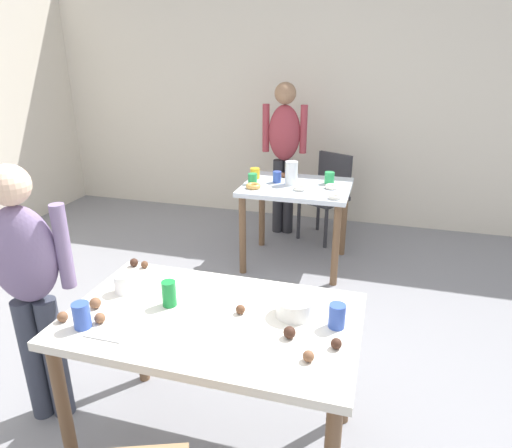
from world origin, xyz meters
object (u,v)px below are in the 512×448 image
Objects in this scene: mixing_bowl at (295,307)px; soda_can at (169,294)px; dining_table_far at (296,198)px; pitcher_far at (291,173)px; chair_far_table at (328,191)px; dining_table_near at (213,334)px; person_girl_near at (28,279)px; person_adult_far at (284,146)px.

soda_can reaches higher than mixing_bowl.
dining_table_far is 0.23m from pitcher_far.
pitcher_far is at bearing -108.49° from chair_far_table.
dining_table_near is 0.27m from soda_can.
dining_table_far is 0.66× the size of person_girl_near.
chair_far_table is at bearing 82.69° from soda_can.
mixing_bowl is 2.09m from pitcher_far.
person_adult_far is at bearing 111.16° from dining_table_far.
pitcher_far is at bearing 102.38° from mixing_bowl.
dining_table_near is 0.94× the size of person_girl_near.
person_girl_near is 1.29m from mixing_bowl.
dining_table_near is at bearing -87.43° from pitcher_far.
dining_table_near is at bearing -162.19° from mixing_bowl.
chair_far_table is at bearing 75.54° from dining_table_far.
mixing_bowl is at bearing 17.81° from dining_table_near.
person_girl_near is at bearing -110.22° from chair_far_table.
pitcher_far is (0.83, 2.20, 0.03)m from person_girl_near.
pitcher_far is at bearing -72.32° from person_adult_far.
person_girl_near is at bearing -101.75° from person_adult_far.
mixing_bowl is 0.85× the size of pitcher_far.
chair_far_table is at bearing -0.14° from person_adult_far.
chair_far_table reaches higher than dining_table_near.
soda_can is 0.60× the size of pitcher_far.
mixing_bowl reaches higher than dining_table_near.
person_girl_near is 0.89× the size of person_adult_far.
mixing_bowl is at bearing -85.66° from chair_far_table.
pitcher_far is (-0.45, 2.04, 0.06)m from mixing_bowl.
dining_table_near is at bearing -83.54° from person_adult_far.
soda_can is at bearing -87.92° from person_adult_far.
soda_can is (0.10, -2.83, -0.13)m from person_adult_far.
dining_table_far is at bearing 91.19° from dining_table_near.
chair_far_table reaches higher than mixing_bowl.
soda_can reaches higher than chair_far_table.
soda_can is at bearing -97.31° from chair_far_table.
person_girl_near is (-0.93, -0.05, 0.17)m from dining_table_near.
person_adult_far is 12.76× the size of soda_can.
pitcher_far reaches higher than chair_far_table.
person_girl_near is 0.71m from soda_can.
dining_table_far is 2.07m from mixing_bowl.
pitcher_far is (-0.05, 0.01, 0.22)m from dining_table_far.
chair_far_table is (0.19, 0.72, -0.13)m from dining_table_far.
person_adult_far is at bearing 107.68° from pitcher_far.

